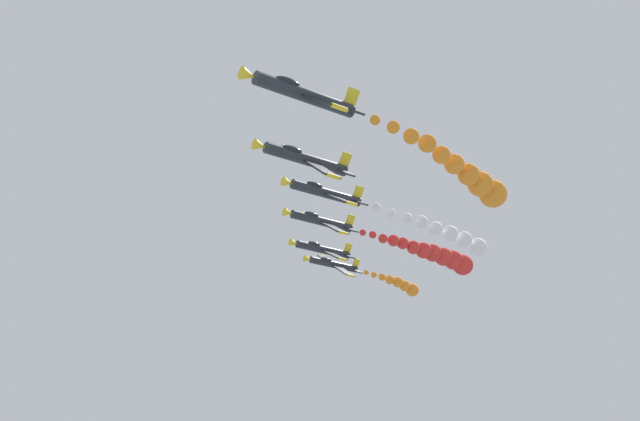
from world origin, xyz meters
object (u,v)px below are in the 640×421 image
(airplane_left_outer, at_px, (321,221))
(airplane_trailing, at_px, (333,264))
(airplane_lead, at_px, (303,94))
(airplane_left_inner, at_px, (305,159))
(airplane_right_outer, at_px, (322,249))
(airplane_right_inner, at_px, (325,193))

(airplane_left_outer, bearing_deg, airplane_trailing, -39.76)
(airplane_lead, relative_size, airplane_left_inner, 1.00)
(airplane_left_outer, bearing_deg, airplane_left_inner, 140.96)
(airplane_left_inner, relative_size, airplane_left_outer, 1.00)
(airplane_lead, relative_size, airplane_right_outer, 1.00)
(airplane_right_inner, xyz_separation_m, airplane_left_outer, (11.03, -7.41, 1.62))
(airplane_right_outer, relative_size, airplane_trailing, 1.00)
(airplane_right_inner, distance_m, airplane_right_outer, 28.33)
(airplane_left_inner, relative_size, airplane_trailing, 1.00)
(airplane_right_inner, relative_size, airplane_trailing, 1.00)
(airplane_lead, height_order, airplane_left_outer, airplane_left_outer)
(airplane_lead, bearing_deg, airplane_right_inner, -39.59)
(airplane_right_outer, bearing_deg, airplane_left_inner, 141.79)
(airplane_lead, relative_size, airplane_left_outer, 1.00)
(airplane_left_outer, xyz_separation_m, airplane_trailing, (22.38, -18.62, 3.37))
(airplane_left_outer, height_order, airplane_trailing, airplane_trailing)
(airplane_right_inner, height_order, airplane_left_outer, airplane_left_outer)
(airplane_right_inner, bearing_deg, airplane_left_inner, 136.05)
(airplane_lead, height_order, airplane_right_inner, airplane_right_inner)
(airplane_left_inner, distance_m, airplane_right_inner, 14.12)
(airplane_right_inner, relative_size, airplane_right_outer, 1.00)
(airplane_lead, height_order, airplane_trailing, airplane_trailing)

